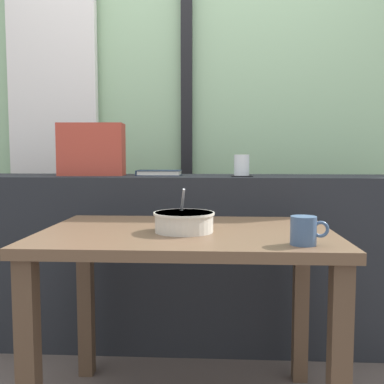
# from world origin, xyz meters

# --- Properties ---
(outdoor_backdrop) EXTENTS (4.80, 0.08, 2.80)m
(outdoor_backdrop) POSITION_xyz_m (0.00, 1.24, 1.40)
(outdoor_backdrop) COLOR #9EC699
(outdoor_backdrop) RESTS_ON ground
(curtain_left_panel) EXTENTS (0.56, 0.06, 2.50)m
(curtain_left_panel) POSITION_xyz_m (-0.88, 1.14, 1.25)
(curtain_left_panel) COLOR white
(curtain_left_panel) RESTS_ON ground
(window_divider_post) EXTENTS (0.07, 0.05, 2.60)m
(window_divider_post) POSITION_xyz_m (-0.03, 1.17, 1.30)
(window_divider_post) COLOR black
(window_divider_post) RESTS_ON ground
(dark_console_ledge) EXTENTS (2.80, 0.39, 0.85)m
(dark_console_ledge) POSITION_xyz_m (0.00, 0.55, 0.43)
(dark_console_ledge) COLOR #23262B
(dark_console_ledge) RESTS_ON ground
(breakfast_table) EXTENTS (1.02, 0.69, 0.69)m
(breakfast_table) POSITION_xyz_m (0.05, -0.11, 0.58)
(breakfast_table) COLOR brown
(breakfast_table) RESTS_ON ground
(coaster_square) EXTENTS (0.10, 0.10, 0.00)m
(coaster_square) POSITION_xyz_m (0.28, 0.48, 0.85)
(coaster_square) COLOR black
(coaster_square) RESTS_ON dark_console_ledge
(juice_glass) EXTENTS (0.07, 0.07, 0.10)m
(juice_glass) POSITION_xyz_m (0.28, 0.48, 0.90)
(juice_glass) COLOR white
(juice_glass) RESTS_ON coaster_square
(closed_book) EXTENTS (0.22, 0.15, 0.03)m
(closed_book) POSITION_xyz_m (-0.13, 0.58, 0.86)
(closed_book) COLOR #1E2D47
(closed_book) RESTS_ON dark_console_ledge
(throw_pillow) EXTENTS (0.33, 0.16, 0.26)m
(throw_pillow) POSITION_xyz_m (-0.47, 0.55, 0.98)
(throw_pillow) COLOR #B74233
(throw_pillow) RESTS_ON dark_console_ledge
(soup_bowl) EXTENTS (0.21, 0.21, 0.15)m
(soup_bowl) POSITION_xyz_m (0.05, -0.15, 0.73)
(soup_bowl) COLOR beige
(soup_bowl) RESTS_ON breakfast_table
(ceramic_mug) EXTENTS (0.11, 0.08, 0.08)m
(ceramic_mug) POSITION_xyz_m (0.42, -0.35, 0.73)
(ceramic_mug) COLOR #3D567A
(ceramic_mug) RESTS_ON breakfast_table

